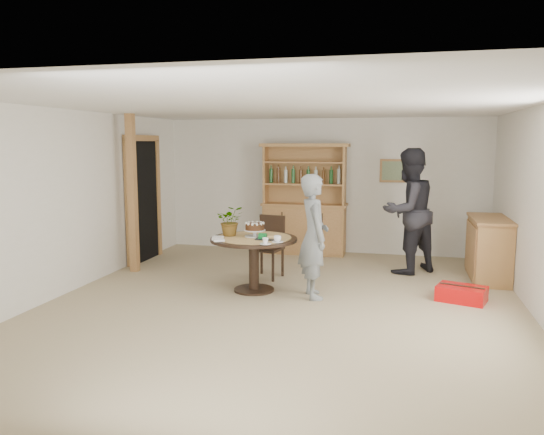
{
  "coord_description": "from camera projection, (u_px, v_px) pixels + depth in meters",
  "views": [
    {
      "loc": [
        1.41,
        -6.38,
        2.04
      ],
      "look_at": [
        -0.26,
        0.5,
        1.05
      ],
      "focal_mm": 35.0,
      "sensor_mm": 36.0,
      "label": 1
    }
  ],
  "objects": [
    {
      "name": "ground",
      "position": [
        283.0,
        305.0,
        6.75
      ],
      "size": [
        7.0,
        7.0,
        0.0
      ],
      "primitive_type": "plane",
      "color": "tan",
      "rests_on": "ground"
    },
    {
      "name": "room_shell",
      "position": [
        283.0,
        168.0,
        6.52
      ],
      "size": [
        6.04,
        7.04,
        2.52
      ],
      "color": "white",
      "rests_on": "ground"
    },
    {
      "name": "doorway",
      "position": [
        143.0,
        198.0,
        9.21
      ],
      "size": [
        0.13,
        1.1,
        2.18
      ],
      "color": "black",
      "rests_on": "ground"
    },
    {
      "name": "pine_post",
      "position": [
        132.0,
        194.0,
        8.36
      ],
      "size": [
        0.12,
        0.12,
        2.5
      ],
      "primitive_type": "cube",
      "color": "tan",
      "rests_on": "ground"
    },
    {
      "name": "hutch",
      "position": [
        305.0,
        217.0,
        9.84
      ],
      "size": [
        1.62,
        0.54,
        2.04
      ],
      "color": "#B08C4A",
      "rests_on": "ground"
    },
    {
      "name": "sideboard",
      "position": [
        489.0,
        248.0,
        7.97
      ],
      "size": [
        0.54,
        1.26,
        0.94
      ],
      "color": "#B08C4A",
      "rests_on": "ground"
    },
    {
      "name": "dining_table",
      "position": [
        254.0,
        248.0,
        7.32
      ],
      "size": [
        1.2,
        1.2,
        0.76
      ],
      "color": "black",
      "rests_on": "ground"
    },
    {
      "name": "dining_chair",
      "position": [
        269.0,
        242.0,
        8.12
      ],
      "size": [
        0.49,
        0.49,
        0.95
      ],
      "rotation": [
        0.0,
        0.0,
        -0.19
      ],
      "color": "black",
      "rests_on": "ground"
    },
    {
      "name": "birthday_cake",
      "position": [
        255.0,
        228.0,
        7.33
      ],
      "size": [
        0.3,
        0.3,
        0.2
      ],
      "color": "white",
      "rests_on": "dining_table"
    },
    {
      "name": "flower_vase",
      "position": [
        231.0,
        221.0,
        7.4
      ],
      "size": [
        0.47,
        0.44,
        0.42
      ],
      "primitive_type": "imported",
      "rotation": [
        0.0,
        0.0,
        0.35
      ],
      "color": "#3F7233",
      "rests_on": "dining_table"
    },
    {
      "name": "gift_tray",
      "position": [
        267.0,
        238.0,
        7.13
      ],
      "size": [
        0.3,
        0.2,
        0.08
      ],
      "color": "black",
      "rests_on": "dining_table"
    },
    {
      "name": "coffee_cup_a",
      "position": [
        277.0,
        239.0,
        6.93
      ],
      "size": [
        0.15,
        0.15,
        0.09
      ],
      "color": "white",
      "rests_on": "dining_table"
    },
    {
      "name": "coffee_cup_b",
      "position": [
        265.0,
        241.0,
        6.8
      ],
      "size": [
        0.15,
        0.15,
        0.08
      ],
      "color": "white",
      "rests_on": "dining_table"
    },
    {
      "name": "napkins",
      "position": [
        218.0,
        239.0,
        7.09
      ],
      "size": [
        0.24,
        0.33,
        0.03
      ],
      "color": "white",
      "rests_on": "dining_table"
    },
    {
      "name": "teen_boy",
      "position": [
        314.0,
        236.0,
        7.0
      ],
      "size": [
        0.59,
        0.71,
        1.65
      ],
      "primitive_type": "imported",
      "rotation": [
        0.0,
        0.0,
        1.96
      ],
      "color": "slate",
      "rests_on": "ground"
    },
    {
      "name": "adult_person",
      "position": [
        408.0,
        211.0,
        8.32
      ],
      "size": [
        1.21,
        1.2,
        1.97
      ],
      "primitive_type": "imported",
      "rotation": [
        0.0,
        0.0,
        3.91
      ],
      "color": "black",
      "rests_on": "ground"
    },
    {
      "name": "red_suitcase",
      "position": [
        462.0,
        294.0,
        6.9
      ],
      "size": [
        0.7,
        0.57,
        0.21
      ],
      "rotation": [
        0.0,
        0.0,
        -0.32
      ],
      "color": "red",
      "rests_on": "ground"
    }
  ]
}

